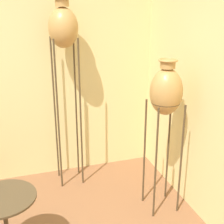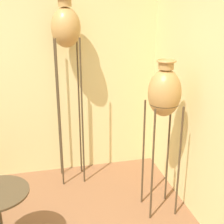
{
  "view_description": "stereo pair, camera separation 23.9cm",
  "coord_description": "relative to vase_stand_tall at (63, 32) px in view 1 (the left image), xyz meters",
  "views": [
    {
      "loc": [
        0.19,
        -1.79,
        2.09
      ],
      "look_at": [
        1.14,
        1.19,
        0.98
      ],
      "focal_mm": 50.0,
      "sensor_mm": 36.0,
      "label": 1
    },
    {
      "loc": [
        0.42,
        -1.85,
        2.09
      ],
      "look_at": [
        1.14,
        1.19,
        0.98
      ],
      "focal_mm": 50.0,
      "sensor_mm": 36.0,
      "label": 2
    }
  ],
  "objects": [
    {
      "name": "vase_stand_tall",
      "position": [
        0.0,
        0.0,
        0.0
      ],
      "size": [
        0.32,
        0.32,
        2.13
      ],
      "color": "#473823",
      "rests_on": "ground_plane"
    },
    {
      "name": "side_table",
      "position": [
        -0.73,
        -1.13,
        -1.32
      ],
      "size": [
        0.53,
        0.53,
        0.63
      ],
      "color": "#473823",
      "rests_on": "ground_plane"
    },
    {
      "name": "vase_stand_medium",
      "position": [
        0.82,
        -0.83,
        -0.52
      ],
      "size": [
        0.31,
        0.31,
        1.59
      ],
      "color": "#473823",
      "rests_on": "ground_plane"
    }
  ]
}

